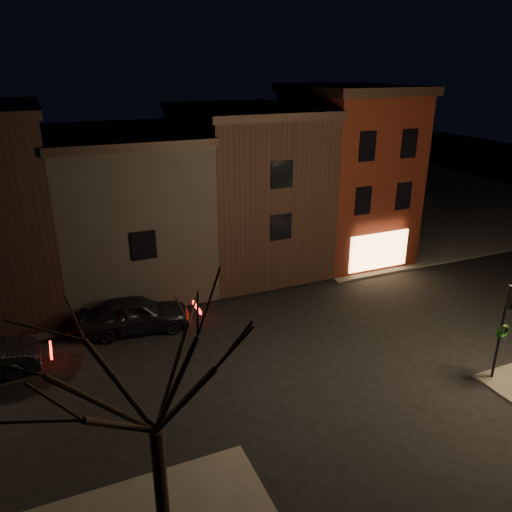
{
  "coord_description": "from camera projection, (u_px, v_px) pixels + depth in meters",
  "views": [
    {
      "loc": [
        -9.67,
        -17.1,
        11.71
      ],
      "look_at": [
        -0.87,
        3.28,
        3.2
      ],
      "focal_mm": 35.0,
      "sensor_mm": 36.0,
      "label": 1
    }
  ],
  "objects": [
    {
      "name": "bare_tree_left",
      "position": [
        149.0,
        355.0,
        11.52
      ],
      "size": [
        5.6,
        5.6,
        7.5
      ],
      "color": "black",
      "rests_on": "sidewalk_near_left"
    },
    {
      "name": "row_building_a",
      "position": [
        245.0,
        186.0,
        30.26
      ],
      "size": [
        7.3,
        10.3,
        9.4
      ],
      "color": "black",
      "rests_on": "ground"
    },
    {
      "name": "row_building_b",
      "position": [
        124.0,
        207.0,
        27.75
      ],
      "size": [
        7.8,
        10.3,
        8.4
      ],
      "color": "black",
      "rests_on": "ground"
    },
    {
      "name": "traffic_signal",
      "position": [
        506.0,
        318.0,
        18.77
      ],
      "size": [
        0.58,
        0.38,
        4.05
      ],
      "color": "black",
      "rests_on": "sidewalk_near_right"
    },
    {
      "name": "sidewalk_far_right",
      "position": [
        389.0,
        197.0,
        46.95
      ],
      "size": [
        30.0,
        30.0,
        0.12
      ],
      "primitive_type": "cube",
      "color": "#2D2B28",
      "rests_on": "ground"
    },
    {
      "name": "corner_building",
      "position": [
        346.0,
        172.0,
        31.58
      ],
      "size": [
        6.5,
        8.5,
        10.5
      ],
      "color": "#4D170D",
      "rests_on": "ground"
    },
    {
      "name": "ground",
      "position": [
        303.0,
        344.0,
        22.43
      ],
      "size": [
        120.0,
        120.0,
        0.0
      ],
      "primitive_type": "plane",
      "color": "black",
      "rests_on": "ground"
    },
    {
      "name": "parked_car_a",
      "position": [
        136.0,
        314.0,
        23.26
      ],
      "size": [
        5.18,
        2.59,
        1.69
      ],
      "primitive_type": "imported",
      "rotation": [
        0.0,
        0.0,
        1.45
      ],
      "color": "black",
      "rests_on": "ground"
    }
  ]
}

